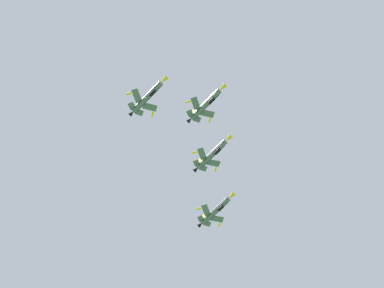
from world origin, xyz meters
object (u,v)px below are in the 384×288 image
at_px(fighter_jet_lead, 206,104).
at_px(fighter_jet_right_wing, 148,97).
at_px(fighter_jet_left_outer, 216,210).
at_px(fighter_jet_left_wing, 212,154).

xyz_separation_m(fighter_jet_lead, fighter_jet_right_wing, (-16.82, -4.56, -1.48)).
bearing_deg(fighter_jet_right_wing, fighter_jet_left_outer, -163.03).
xyz_separation_m(fighter_jet_lead, fighter_jet_left_outer, (-0.75, 35.24, 0.40)).
height_order(fighter_jet_left_wing, fighter_jet_left_outer, fighter_jet_left_outer).
distance_m(fighter_jet_right_wing, fighter_jet_left_outer, 42.97).
height_order(fighter_jet_left_wing, fighter_jet_right_wing, fighter_jet_left_wing).
relative_size(fighter_jet_left_wing, fighter_jet_left_outer, 1.00).
relative_size(fighter_jet_lead, fighter_jet_right_wing, 1.00).
bearing_deg(fighter_jet_lead, fighter_jet_right_wing, -35.86).
xyz_separation_m(fighter_jet_lead, fighter_jet_left_wing, (0.13, 15.72, -0.71)).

